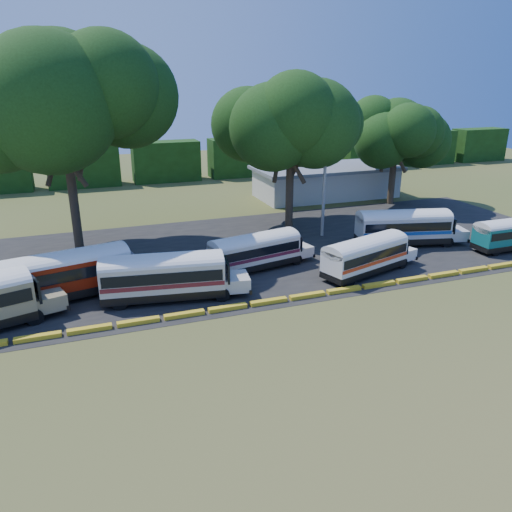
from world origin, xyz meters
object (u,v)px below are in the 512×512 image
object	(u,v)px
bus_red	(70,271)
bus_white_red	(367,254)
tree_west	(61,96)
bus_cream_west	(166,274)

from	to	relation	value
bus_red	bus_white_red	size ratio (longest dim) A/B	1.14
bus_white_red	bus_red	bearing A→B (deg)	154.49
tree_west	bus_cream_west	bearing A→B (deg)	-67.61
bus_cream_west	bus_white_red	distance (m)	15.97
tree_west	bus_white_red	bearing A→B (deg)	-33.27
bus_red	bus_white_red	distance (m)	22.56
bus_white_red	tree_west	distance (m)	28.36
bus_cream_west	tree_west	world-z (taller)	tree_west
bus_red	bus_cream_west	distance (m)	6.92
bus_white_red	tree_west	xyz separation A→B (m)	(-21.56, 14.15, 11.79)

